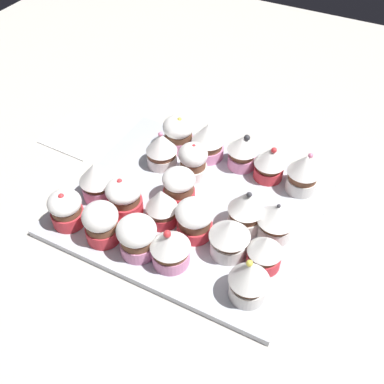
# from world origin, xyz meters

# --- Properties ---
(ground_plane) EXTENTS (1.80, 1.80, 0.03)m
(ground_plane) POSITION_xyz_m (0.00, 0.00, -0.01)
(ground_plane) COLOR beige
(baking_tray) EXTENTS (0.43, 0.36, 0.01)m
(baking_tray) POSITION_xyz_m (0.00, 0.00, 0.01)
(baking_tray) COLOR silver
(baking_tray) RESTS_ON ground_plane
(cupcake_0) EXTENTS (0.06, 0.06, 0.08)m
(cupcake_0) POSITION_xyz_m (-0.16, -0.12, 0.05)
(cupcake_0) COLOR white
(cupcake_0) RESTS_ON baking_tray
(cupcake_1) EXTENTS (0.06, 0.06, 0.07)m
(cupcake_1) POSITION_xyz_m (-0.09, -0.13, 0.05)
(cupcake_1) COLOR #D1333D
(cupcake_1) RESTS_ON baking_tray
(cupcake_2) EXTENTS (0.06, 0.06, 0.07)m
(cupcake_2) POSITION_xyz_m (-0.04, -0.13, 0.05)
(cupcake_2) COLOR pink
(cupcake_2) RESTS_ON baking_tray
(cupcake_3) EXTENTS (0.06, 0.06, 0.08)m
(cupcake_3) POSITION_xyz_m (0.03, -0.13, 0.05)
(cupcake_3) COLOR pink
(cupcake_3) RESTS_ON baking_tray
(cupcake_4) EXTENTS (0.06, 0.06, 0.07)m
(cupcake_4) POSITION_xyz_m (0.10, -0.13, 0.05)
(cupcake_4) COLOR pink
(cupcake_4) RESTS_ON baking_tray
(cupcake_5) EXTENTS (0.05, 0.05, 0.07)m
(cupcake_5) POSITION_xyz_m (0.03, -0.07, 0.05)
(cupcake_5) COLOR white
(cupcake_5) RESTS_ON baking_tray
(cupcake_6) EXTENTS (0.06, 0.06, 0.07)m
(cupcake_6) POSITION_xyz_m (0.10, -0.07, 0.05)
(cupcake_6) COLOR white
(cupcake_6) RESTS_ON baking_tray
(cupcake_7) EXTENTS (0.06, 0.06, 0.07)m
(cupcake_7) POSITION_xyz_m (-0.15, -0.00, 0.05)
(cupcake_7) COLOR white
(cupcake_7) RESTS_ON baking_tray
(cupcake_8) EXTENTS (0.06, 0.06, 0.09)m
(cupcake_8) POSITION_xyz_m (-0.10, 0.01, 0.05)
(cupcake_8) COLOR white
(cupcake_8) RESTS_ON baking_tray
(cupcake_9) EXTENTS (0.06, 0.06, 0.07)m
(cupcake_9) POSITION_xyz_m (0.03, -0.00, 0.05)
(cupcake_9) COLOR #D1333D
(cupcake_9) RESTS_ON baking_tray
(cupcake_10) EXTENTS (0.06, 0.06, 0.06)m
(cupcake_10) POSITION_xyz_m (-0.16, 0.06, 0.04)
(cupcake_10) COLOR #D1333D
(cupcake_10) RESTS_ON baking_tray
(cupcake_11) EXTENTS (0.07, 0.07, 0.07)m
(cupcake_11) POSITION_xyz_m (-0.10, 0.07, 0.05)
(cupcake_11) COLOR white
(cupcake_11) RESTS_ON baking_tray
(cupcake_12) EXTENTS (0.06, 0.06, 0.07)m
(cupcake_12) POSITION_xyz_m (-0.03, 0.06, 0.05)
(cupcake_12) COLOR #D1333D
(cupcake_12) RESTS_ON baking_tray
(cupcake_13) EXTENTS (0.05, 0.05, 0.07)m
(cupcake_13) POSITION_xyz_m (0.03, 0.06, 0.05)
(cupcake_13) COLOR #D1333D
(cupcake_13) RESTS_ON baking_tray
(cupcake_14) EXTENTS (0.06, 0.06, 0.07)m
(cupcake_14) POSITION_xyz_m (0.09, 0.07, 0.05)
(cupcake_14) COLOR #D1333D
(cupcake_14) RESTS_ON baking_tray
(cupcake_15) EXTENTS (0.06, 0.06, 0.08)m
(cupcake_15) POSITION_xyz_m (0.16, 0.06, 0.05)
(cupcake_15) COLOR pink
(cupcake_15) RESTS_ON baking_tray
(cupcake_16) EXTENTS (0.06, 0.06, 0.08)m
(cupcake_16) POSITION_xyz_m (-0.16, 0.13, 0.05)
(cupcake_16) COLOR white
(cupcake_16) RESTS_ON baking_tray
(cupcake_17) EXTENTS (0.06, 0.06, 0.08)m
(cupcake_17) POSITION_xyz_m (-0.03, 0.12, 0.05)
(cupcake_17) COLOR pink
(cupcake_17) RESTS_ON baking_tray
(cupcake_18) EXTENTS (0.06, 0.06, 0.07)m
(cupcake_18) POSITION_xyz_m (0.03, 0.13, 0.05)
(cupcake_18) COLOR pink
(cupcake_18) RESTS_ON baking_tray
(cupcake_19) EXTENTS (0.06, 0.06, 0.07)m
(cupcake_19) POSITION_xyz_m (0.09, 0.13, 0.05)
(cupcake_19) COLOR #D1333D
(cupcake_19) RESTS_ON baking_tray
(cupcake_20) EXTENTS (0.06, 0.06, 0.07)m
(cupcake_20) POSITION_xyz_m (0.17, 0.13, 0.05)
(cupcake_20) COLOR #D1333D
(cupcake_20) RESTS_ON baking_tray
(napkin) EXTENTS (0.12, 0.12, 0.01)m
(napkin) POSITION_xyz_m (0.31, -0.07, 0.00)
(napkin) COLOR white
(napkin) RESTS_ON ground_plane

